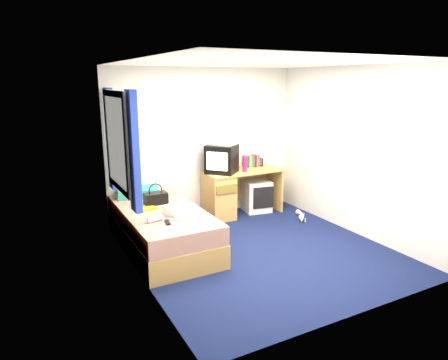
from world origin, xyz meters
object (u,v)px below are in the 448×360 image
crt_tv (222,159)px  white_heels (301,217)px  colour_swatch_fan (176,220)px  remote_control (168,222)px  vcr (222,143)px  water_bottle (155,219)px  handbag (156,198)px  pillow (139,192)px  picture_frame (260,162)px  magazine (147,207)px  desk (228,192)px  aerosol_can (235,165)px  storage_cube (256,196)px  towel (179,209)px  bed (162,229)px  pink_water_bottle (245,165)px

crt_tv → white_heels: bearing=14.8°
colour_swatch_fan → remote_control: bearing=-158.0°
vcr → white_heels: bearing=20.6°
water_bottle → colour_swatch_fan: (0.25, -0.07, -0.03)m
handbag → pillow: bearing=103.5°
pillow → crt_tv: crt_tv is taller
picture_frame → magazine: bearing=-171.5°
water_bottle → vcr: bearing=37.4°
desk → magazine: bearing=-159.2°
white_heels → aerosol_can: bearing=139.3°
storage_cube → handbag: bearing=-157.0°
desk → towel: (-1.25, -1.00, 0.19)m
pillow → colour_swatch_fan: size_ratio=2.63×
vcr → white_heels: size_ratio=0.92×
storage_cube → vcr: bearing=-170.3°
storage_cube → picture_frame: (0.16, 0.14, 0.55)m
water_bottle → white_heels: water_bottle is taller
handbag → towel: bearing=-74.8°
bed → desk: desk is taller
desk → remote_control: (-1.50, -1.28, 0.14)m
water_bottle → pink_water_bottle: bearing=29.1°
storage_cube → magazine: size_ratio=1.92×
pillow → white_heels: pillow is taller
storage_cube → pink_water_bottle: bearing=-150.1°
bed → aerosol_can: bearing=26.2°
pink_water_bottle → aerosol_can: pink_water_bottle is taller
desk → magazine: desk is taller
bed → colour_swatch_fan: colour_swatch_fan is taller
vcr → colour_swatch_fan: 1.89m
towel → water_bottle: 0.40m
bed → towel: bearing=-61.4°
pink_water_bottle → remote_control: (-1.76, -1.17, -0.31)m
storage_cube → colour_swatch_fan: bearing=-138.4°
handbag → remote_control: 0.82m
pillow → vcr: size_ratio=1.41×
magazine → pillow: bearing=83.9°
pink_water_bottle → white_heels: pink_water_bottle is taller
bed → crt_tv: bearing=29.9°
bed → storage_cube: size_ratio=3.72×
bed → picture_frame: picture_frame is taller
bed → storage_cube: bed is taller
vcr → storage_cube: bearing=54.1°
crt_tv → white_heels: 1.60m
crt_tv → magazine: 1.61m
magazine → remote_control: remote_control is taller
white_heels → towel: bearing=-172.3°
aerosol_can → colour_swatch_fan: aerosol_can is taller
pink_water_bottle → magazine: bearing=-165.0°
vcr → magazine: vcr is taller
pillow → pink_water_bottle: 1.76m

